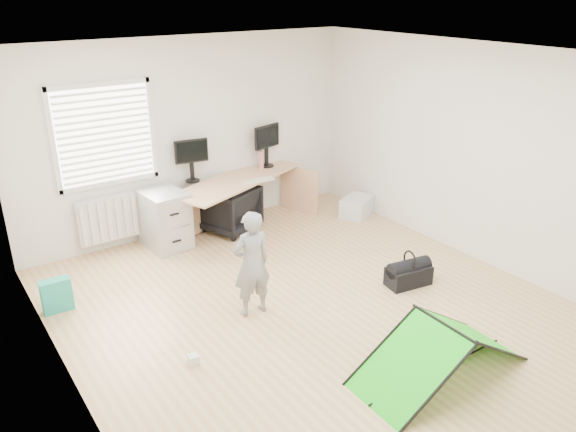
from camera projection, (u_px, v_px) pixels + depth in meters
ground at (309, 306)px, 6.23m from camera, size 5.50×5.50×0.00m
back_wall at (191, 136)px, 7.79m from camera, size 5.00×0.02×2.70m
window at (105, 135)px, 7.05m from camera, size 1.20×0.06×1.20m
radiator at (116, 217)px, 7.44m from camera, size 1.00×0.12×0.60m
desk at (239, 203)px, 8.13m from camera, size 2.29×1.43×0.74m
filing_cabinet at (164, 219)px, 7.52m from camera, size 0.55×0.71×0.78m
monitor_left at (192, 166)px, 7.78m from camera, size 0.48×0.17×0.45m
monitor_right at (266, 151)px, 8.43m from camera, size 0.50×0.22×0.47m
keyboard at (259, 181)px, 7.87m from camera, size 0.45×0.17×0.02m
thermos at (261, 160)px, 8.35m from camera, size 0.09×0.09×0.27m
office_chair at (229, 208)px, 8.03m from camera, size 0.93×0.94×0.66m
person at (251, 264)px, 5.89m from camera, size 0.45×0.31×1.18m
kite at (441, 348)px, 5.08m from camera, size 1.70×0.78×0.52m
storage_crate at (357, 207)px, 8.60m from camera, size 0.63×0.55×0.29m
tote_bag at (57, 295)px, 6.08m from camera, size 0.32×0.15×0.37m
white_box at (193, 359)px, 5.27m from camera, size 0.11×0.11×0.10m
duffel_bag at (408, 276)px, 6.63m from camera, size 0.56×0.35×0.23m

